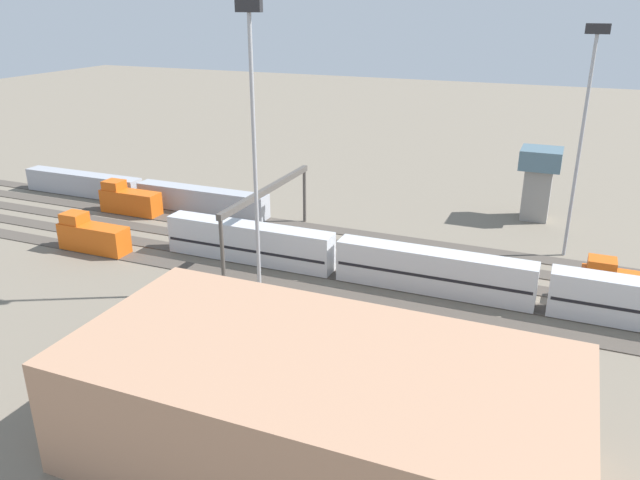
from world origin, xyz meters
TOP-DOWN VIEW (x-y plane):
  - ground_plane at (0.00, 0.00)m, footprint 400.00×400.00m
  - track_bed_0 at (0.00, -10.00)m, footprint 140.00×2.80m
  - track_bed_1 at (0.00, -5.00)m, footprint 140.00×2.80m
  - track_bed_2 at (0.00, 0.00)m, footprint 140.00×2.80m
  - track_bed_3 at (0.00, 5.00)m, footprint 140.00×2.80m
  - track_bed_4 at (0.00, 10.00)m, footprint 140.00×2.80m
  - train_on_track_4 at (23.02, 10.00)m, footprint 10.00×3.00m
  - train_on_track_1 at (28.80, -5.00)m, footprint 10.00×3.00m
  - train_on_track_2 at (-43.06, 0.00)m, footprint 10.00×3.00m
  - train_on_track_0 at (30.54, -10.00)m, footprint 47.20×3.00m
  - train_on_track_3 at (-22.56, 5.00)m, footprint 71.40×3.06m
  - light_mast_0 at (-36.33, -12.98)m, footprint 2.80×0.70m
  - light_mast_1 at (-3.98, 12.93)m, footprint 2.80×0.70m
  - signal_gantry at (1.32, 0.00)m, footprint 0.70×25.00m
  - maintenance_shed at (-21.29, 36.52)m, footprint 35.91×17.66m
  - control_tower at (-31.28, -27.08)m, footprint 6.00×6.00m

SIDE VIEW (x-z plane):
  - ground_plane at x=0.00m, z-range 0.00..0.00m
  - track_bed_0 at x=0.00m, z-range 0.00..0.12m
  - track_bed_1 at x=0.00m, z-range 0.00..0.12m
  - track_bed_2 at x=0.00m, z-range 0.00..0.12m
  - track_bed_3 at x=0.00m, z-range 0.00..0.12m
  - track_bed_4 at x=0.00m, z-range 0.00..0.12m
  - train_on_track_0 at x=30.54m, z-range 0.12..3.92m
  - train_on_track_4 at x=23.02m, z-range -0.34..4.66m
  - train_on_track_1 at x=28.80m, z-range -0.34..4.66m
  - train_on_track_2 at x=-43.06m, z-range -0.34..4.66m
  - train_on_track_3 at x=-22.56m, z-range 0.10..5.10m
  - maintenance_shed at x=-21.29m, z-range 0.00..9.11m
  - control_tower at x=-31.28m, z-range 1.02..12.13m
  - signal_gantry at x=1.32m, z-range 3.02..11.82m
  - light_mast_0 at x=-36.33m, z-range 3.83..33.27m
  - light_mast_1 at x=-3.98m, z-range 3.93..35.98m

